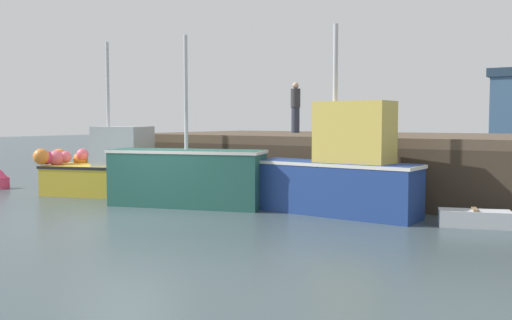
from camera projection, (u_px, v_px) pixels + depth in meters
name	position (u px, v px, depth m)	size (l,w,h in m)	color
ground	(124.00, 220.00, 13.20)	(120.00, 160.00, 0.10)	#3D4C51
pier	(349.00, 145.00, 17.64)	(13.30, 6.68, 1.80)	brown
fishing_boat_near_left	(110.00, 169.00, 17.21)	(4.16, 2.68, 4.53)	gold
fishing_boat_near_right	(187.00, 176.00, 14.98)	(4.25, 2.24, 4.41)	#23564C
fishing_boat_mid	(340.00, 171.00, 13.57)	(4.17, 1.33, 4.48)	navy
rowboat	(475.00, 218.00, 12.14)	(1.55, 0.99, 0.39)	silver
dockworker	(295.00, 107.00, 20.08)	(0.34, 0.34, 1.75)	#2D3342
mooring_buoy_foreground	(0.00, 180.00, 18.96)	(0.56, 0.56, 0.65)	#DB3866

